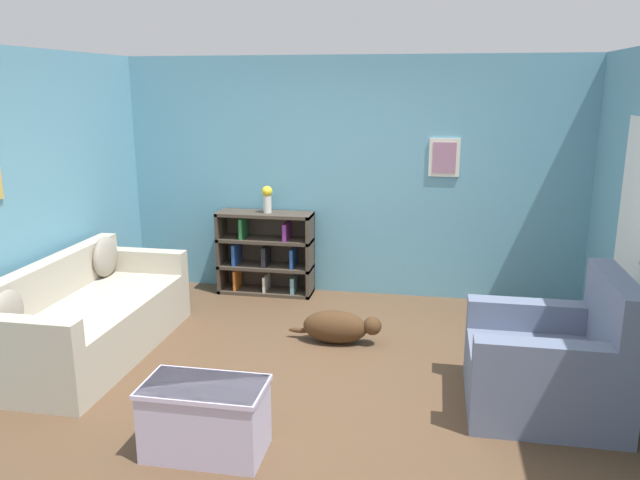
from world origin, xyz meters
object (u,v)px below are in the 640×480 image
object	(u,v)px
couch	(89,319)
vase	(267,198)
bookshelf	(266,253)
coffee_table	(205,417)
dog	(338,327)
recliner_chair	(553,364)

from	to	relation	value
couch	vase	bearing A→B (deg)	59.17
bookshelf	coffee_table	xyz separation A→B (m)	(0.46, -3.17, -0.20)
coffee_table	vase	bearing A→B (deg)	97.74
dog	vase	bearing A→B (deg)	128.13
coffee_table	dog	xyz separation A→B (m)	(0.56, 1.89, -0.10)
coffee_table	vase	xyz separation A→B (m)	(-0.43, 3.14, 0.84)
couch	recliner_chair	distance (m)	3.81
bookshelf	dog	size ratio (longest dim) A/B	1.22
vase	couch	bearing A→B (deg)	-120.83
bookshelf	vase	xyz separation A→B (m)	(0.03, -0.02, 0.64)
couch	recliner_chair	bearing A→B (deg)	-4.34
couch	recliner_chair	size ratio (longest dim) A/B	1.97
dog	vase	size ratio (longest dim) A/B	2.93
bookshelf	vase	world-z (taller)	vase
coffee_table	vase	world-z (taller)	vase
dog	recliner_chair	bearing A→B (deg)	-27.93
bookshelf	recliner_chair	world-z (taller)	recliner_chair
couch	bookshelf	bearing A→B (deg)	60.25
recliner_chair	vase	distance (m)	3.52
bookshelf	coffee_table	size ratio (longest dim) A/B	1.36
coffee_table	couch	bearing A→B (deg)	140.43
bookshelf	dog	bearing A→B (deg)	-51.51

